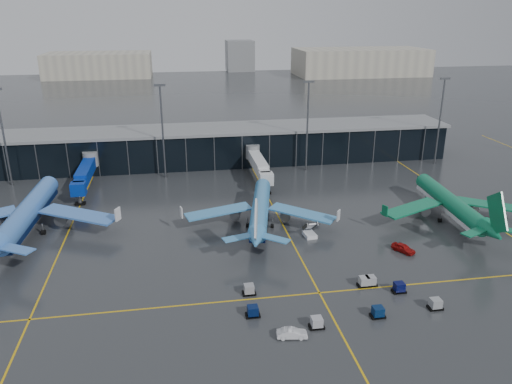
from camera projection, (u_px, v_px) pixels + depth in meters
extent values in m
plane|color=#282B2D|center=(246.00, 256.00, 94.03)|extent=(600.00, 600.00, 0.00)
cube|color=black|center=(215.00, 146.00, 149.71)|extent=(140.00, 16.00, 10.00)
cube|color=slate|center=(215.00, 129.00, 147.88)|extent=(142.00, 17.00, 0.80)
cylinder|color=#595B60|center=(90.00, 159.00, 136.33)|extent=(4.00, 4.00, 4.00)
cube|color=navy|center=(83.00, 177.00, 124.10)|extent=(3.00, 24.00, 3.00)
cylinder|color=#595B60|center=(80.00, 199.00, 118.23)|extent=(1.00, 1.00, 2.60)
cylinder|color=#595B60|center=(253.00, 152.00, 143.33)|extent=(4.00, 4.00, 4.00)
cube|color=silver|center=(261.00, 168.00, 131.10)|extent=(3.00, 24.00, 3.00)
cylinder|color=#595B60|center=(266.00, 189.00, 125.23)|extent=(1.00, 1.00, 2.60)
cylinder|color=#595B60|center=(4.00, 139.00, 127.46)|extent=(0.50, 0.50, 25.00)
cylinder|color=#595B60|center=(163.00, 133.00, 133.68)|extent=(0.50, 0.50, 25.00)
cube|color=#595B60|center=(160.00, 85.00, 129.31)|extent=(3.00, 0.40, 0.60)
cylinder|color=#595B60|center=(307.00, 128.00, 139.91)|extent=(0.50, 0.50, 25.00)
cube|color=#595B60|center=(309.00, 82.00, 135.53)|extent=(3.00, 0.40, 0.60)
cylinder|color=#595B60|center=(439.00, 123.00, 146.13)|extent=(0.50, 0.50, 25.00)
cube|color=#595B60|center=(445.00, 79.00, 141.75)|extent=(3.00, 0.40, 0.60)
cube|color=#B2AD99|center=(360.00, 62.00, 350.31)|extent=(90.00, 42.00, 18.00)
cube|color=#B2AD99|center=(99.00, 65.00, 341.17)|extent=(70.00, 38.00, 16.00)
cube|color=#B2AD99|center=(240.00, 56.00, 374.21)|extent=(20.00, 20.00, 22.00)
cube|color=gold|center=(71.00, 226.00, 107.10)|extent=(0.30, 120.00, 0.02)
cube|color=gold|center=(276.00, 212.00, 114.10)|extent=(0.30, 120.00, 0.02)
cube|color=gold|center=(457.00, 201.00, 121.10)|extent=(0.30, 120.00, 0.02)
cube|color=gold|center=(319.00, 293.00, 81.70)|extent=(220.00, 0.30, 0.02)
cube|color=black|center=(364.00, 285.00, 83.67)|extent=(2.20, 1.50, 0.36)
cube|color=#92959A|center=(364.00, 281.00, 83.40)|extent=(1.60, 1.50, 1.50)
cube|color=black|center=(399.00, 291.00, 81.89)|extent=(2.20, 1.50, 0.36)
cube|color=#040839|center=(399.00, 287.00, 81.62)|extent=(1.60, 1.50, 1.50)
cube|color=black|center=(370.00, 284.00, 83.88)|extent=(2.20, 1.50, 0.36)
cube|color=gray|center=(370.00, 280.00, 83.62)|extent=(1.60, 1.50, 1.50)
cube|color=black|center=(435.00, 308.00, 77.34)|extent=(2.20, 1.50, 0.36)
cube|color=gray|center=(436.00, 303.00, 77.07)|extent=(1.60, 1.50, 1.50)
cube|color=black|center=(253.00, 315.00, 75.44)|extent=(2.20, 1.50, 0.36)
cube|color=#04133B|center=(253.00, 311.00, 75.18)|extent=(1.60, 1.50, 1.50)
cube|color=black|center=(317.00, 327.00, 72.73)|extent=(2.20, 1.50, 0.36)
cube|color=#97989F|center=(317.00, 322.00, 72.47)|extent=(1.60, 1.50, 1.50)
cube|color=black|center=(249.00, 293.00, 81.30)|extent=(2.20, 1.50, 0.36)
cube|color=gray|center=(249.00, 289.00, 81.04)|extent=(1.60, 1.50, 1.50)
cube|color=black|center=(378.00, 316.00, 75.26)|extent=(2.20, 1.50, 0.36)
cube|color=#051B41|center=(378.00, 312.00, 74.99)|extent=(1.60, 1.50, 1.50)
cube|color=silver|center=(310.00, 235.00, 101.84)|extent=(2.52, 3.41, 0.80)
cube|color=silver|center=(310.00, 226.00, 101.19)|extent=(1.89, 2.99, 2.29)
imported|color=#930C0B|center=(403.00, 248.00, 95.28)|extent=(3.99, 4.99, 1.59)
imported|color=silver|center=(292.00, 333.00, 70.33)|extent=(4.50, 2.07, 1.43)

